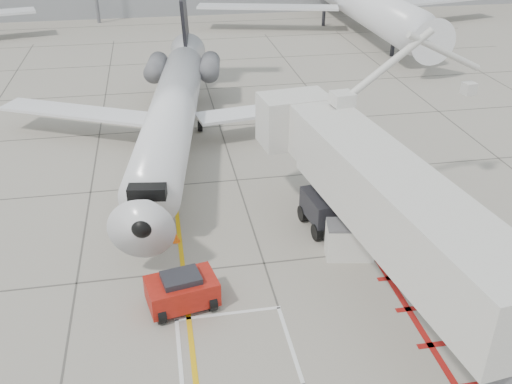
{
  "coord_description": "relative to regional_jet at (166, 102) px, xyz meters",
  "views": [
    {
      "loc": [
        -3.96,
        -16.03,
        14.87
      ],
      "look_at": [
        0.0,
        6.0,
        2.5
      ],
      "focal_mm": 40.0,
      "sensor_mm": 36.0,
      "label": 1
    }
  ],
  "objects": [
    {
      "name": "ground_plane",
      "position": [
        3.54,
        -14.58,
        -3.93
      ],
      "size": [
        260.0,
        260.0,
        0.0
      ],
      "primitive_type": "plane",
      "color": "gray",
      "rests_on": "ground"
    },
    {
      "name": "regional_jet",
      "position": [
        0.0,
        0.0,
        0.0
      ],
      "size": [
        27.86,
        33.1,
        7.86
      ],
      "primitive_type": null,
      "rotation": [
        0.0,
        0.0,
        -0.15
      ],
      "color": "silver",
      "rests_on": "ground_plane"
    },
    {
      "name": "jet_bridge",
      "position": [
        7.92,
        -13.99,
        -0.19
      ],
      "size": [
        11.12,
        19.65,
        7.47
      ],
      "primitive_type": null,
      "rotation": [
        0.0,
        0.0,
        0.13
      ],
      "color": "silver",
      "rests_on": "ground_plane"
    },
    {
      "name": "pushback_tug",
      "position": [
        -0.16,
        -12.77,
        -3.14
      ],
      "size": [
        2.96,
        2.17,
        1.57
      ],
      "primitive_type": null,
      "rotation": [
        0.0,
        0.0,
        0.2
      ],
      "color": "#A4190F",
      "rests_on": "ground_plane"
    },
    {
      "name": "baggage_cart",
      "position": [
        7.4,
        -7.11,
        -3.35
      ],
      "size": [
        1.84,
        1.19,
        1.15
      ],
      "primitive_type": null,
      "rotation": [
        0.0,
        0.0,
        -0.02
      ],
      "color": "slate",
      "rests_on": "ground_plane"
    },
    {
      "name": "ground_power_unit",
      "position": [
        7.39,
        -10.64,
        -3.11
      ],
      "size": [
        2.26,
        1.56,
        1.64
      ],
      "primitive_type": null,
      "rotation": [
        0.0,
        0.0,
        -0.18
      ],
      "color": "silver",
      "rests_on": "ground_plane"
    },
    {
      "name": "cone_nose",
      "position": [
        -0.16,
        -8.18,
        -3.69
      ],
      "size": [
        0.35,
        0.35,
        0.48
      ],
      "primitive_type": "cone",
      "color": "#F85E0D",
      "rests_on": "ground_plane"
    },
    {
      "name": "cone_side",
      "position": [
        7.39,
        -10.47,
        -3.66
      ],
      "size": [
        0.39,
        0.39,
        0.54
      ],
      "primitive_type": "cone",
      "color": "#FA570D",
      "rests_on": "ground_plane"
    }
  ]
}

